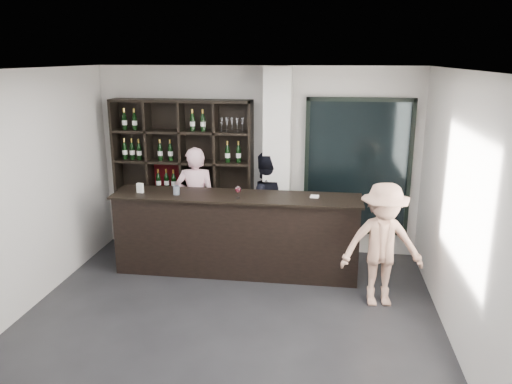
% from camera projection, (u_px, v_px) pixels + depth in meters
% --- Properties ---
extents(floor, '(5.00, 5.50, 0.01)m').
position_uv_depth(floor, '(223.00, 337.00, 5.59)').
color(floor, black).
rests_on(floor, ground).
extents(wine_shelf, '(2.20, 0.35, 2.40)m').
position_uv_depth(wine_shelf, '(183.00, 176.00, 7.88)').
color(wine_shelf, black).
rests_on(wine_shelf, floor).
extents(structural_column, '(0.40, 0.40, 2.90)m').
position_uv_depth(structural_column, '(277.00, 165.00, 7.52)').
color(structural_column, silver).
rests_on(structural_column, floor).
extents(glass_panel, '(1.60, 0.08, 2.10)m').
position_uv_depth(glass_panel, '(357.00, 167.00, 7.57)').
color(glass_panel, black).
rests_on(glass_panel, floor).
extents(tasting_counter, '(3.50, 0.72, 1.15)m').
position_uv_depth(tasting_counter, '(237.00, 234.00, 7.13)').
color(tasting_counter, black).
rests_on(tasting_counter, floor).
extents(taster_pink, '(0.67, 0.49, 1.70)m').
position_uv_depth(taster_pink, '(196.00, 201.00, 7.77)').
color(taster_pink, '#FDBFCD').
rests_on(taster_pink, floor).
extents(taster_black, '(0.96, 0.85, 1.65)m').
position_uv_depth(taster_black, '(265.00, 205.00, 7.64)').
color(taster_black, black).
rests_on(taster_black, floor).
extents(customer, '(1.09, 0.72, 1.57)m').
position_uv_depth(customer, '(382.00, 245.00, 6.14)').
color(customer, tan).
rests_on(customer, floor).
extents(wine_glass, '(0.11, 0.11, 0.20)m').
position_uv_depth(wine_glass, '(238.00, 191.00, 6.81)').
color(wine_glass, white).
rests_on(wine_glass, tasting_counter).
extents(spit_cup, '(0.10, 0.10, 0.13)m').
position_uv_depth(spit_cup, '(176.00, 190.00, 7.00)').
color(spit_cup, '#99A5BA').
rests_on(spit_cup, tasting_counter).
extents(napkin_stack, '(0.12, 0.12, 0.02)m').
position_uv_depth(napkin_stack, '(314.00, 196.00, 6.88)').
color(napkin_stack, white).
rests_on(napkin_stack, tasting_counter).
extents(card_stand, '(0.10, 0.06, 0.14)m').
position_uv_depth(card_stand, '(140.00, 188.00, 7.09)').
color(card_stand, white).
rests_on(card_stand, tasting_counter).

